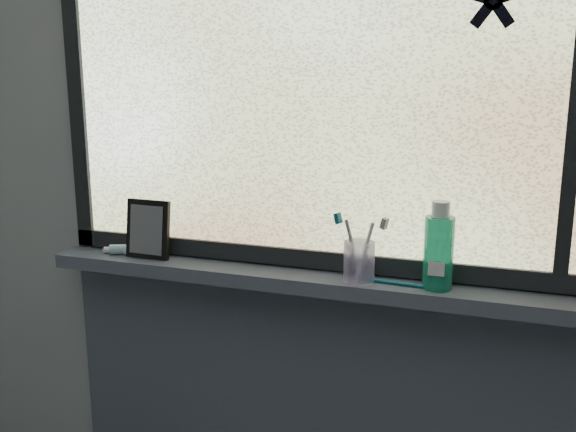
# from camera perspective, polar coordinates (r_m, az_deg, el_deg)

# --- Properties ---
(wall_back) EXTENTS (3.00, 0.01, 2.50)m
(wall_back) POSITION_cam_1_polar(r_m,az_deg,el_deg) (1.76, 3.64, 2.61)
(wall_back) COLOR #9EA3A8
(wall_back) RESTS_ON ground
(windowsill) EXTENTS (1.62, 0.14, 0.04)m
(windowsill) POSITION_cam_1_polar(r_m,az_deg,el_deg) (1.75, 2.87, -5.88)
(windowsill) COLOR #474D5F
(windowsill) RESTS_ON wall_back
(window_pane) EXTENTS (1.50, 0.01, 1.00)m
(window_pane) POSITION_cam_1_polar(r_m,az_deg,el_deg) (1.71, 3.57, 11.76)
(window_pane) COLOR silver
(window_pane) RESTS_ON wall_back
(frame_bottom) EXTENTS (1.60, 0.03, 0.05)m
(frame_bottom) POSITION_cam_1_polar(r_m,az_deg,el_deg) (1.78, 3.32, -3.88)
(frame_bottom) COLOR black
(frame_bottom) RESTS_ON windowsill
(frame_left) EXTENTS (0.05, 0.03, 1.10)m
(frame_left) POSITION_cam_1_polar(r_m,az_deg,el_deg) (2.05, -18.24, 11.32)
(frame_left) COLOR black
(frame_left) RESTS_ON wall_back
(starfish_sticker) EXTENTS (0.15, 0.02, 0.15)m
(starfish_sticker) POSITION_cam_1_polar(r_m,az_deg,el_deg) (1.64, 17.80, 17.80)
(starfish_sticker) COLOR black
(starfish_sticker) RESTS_ON window_pane
(vanity_mirror) EXTENTS (0.14, 0.07, 0.17)m
(vanity_mirror) POSITION_cam_1_polar(r_m,az_deg,el_deg) (1.93, -12.33, -1.14)
(vanity_mirror) COLOR black
(vanity_mirror) RESTS_ON windowsill
(toothpaste_tube) EXTENTS (0.17, 0.09, 0.03)m
(toothpaste_tube) POSITION_cam_1_polar(r_m,az_deg,el_deg) (1.99, -14.38, -2.94)
(toothpaste_tube) COLOR white
(toothpaste_tube) RESTS_ON windowsill
(toothbrush_cup) EXTENTS (0.10, 0.10, 0.11)m
(toothbrush_cup) POSITION_cam_1_polar(r_m,az_deg,el_deg) (1.69, 6.34, -4.05)
(toothbrush_cup) COLOR #C3B0E9
(toothbrush_cup) RESTS_ON windowsill
(toothbrush_lying) EXTENTS (0.23, 0.04, 0.01)m
(toothbrush_lying) POSITION_cam_1_polar(r_m,az_deg,el_deg) (1.69, 9.51, -5.81)
(toothbrush_lying) COLOR #0B5265
(toothbrush_lying) RESTS_ON windowsill
(mouthwash_bottle) EXTENTS (0.10, 0.10, 0.19)m
(mouthwash_bottle) POSITION_cam_1_polar(r_m,az_deg,el_deg) (1.65, 13.27, -2.55)
(mouthwash_bottle) COLOR #20A982
(mouthwash_bottle) RESTS_ON windowsill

